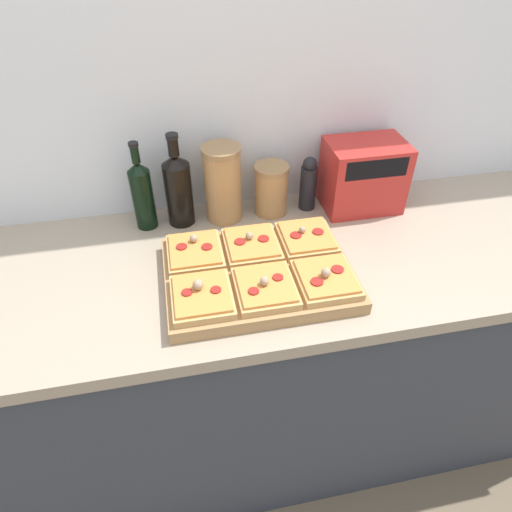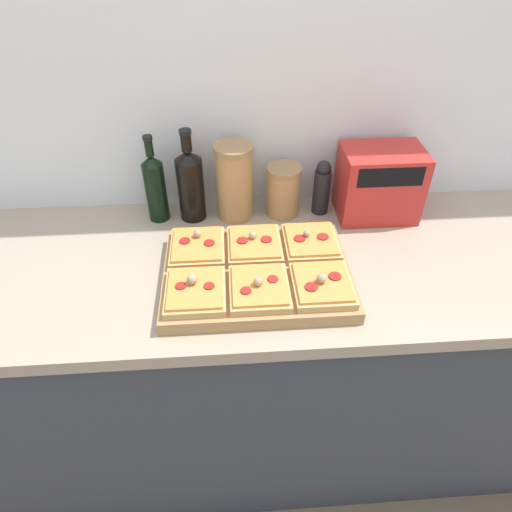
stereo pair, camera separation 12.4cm
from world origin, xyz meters
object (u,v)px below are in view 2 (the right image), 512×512
(cutting_board, at_px, (257,274))
(toaster_oven, at_px, (379,183))
(wine_bottle, at_px, (190,183))
(grain_jar_short, at_px, (283,191))
(pepper_mill, at_px, (322,188))
(grain_jar_tall, at_px, (234,182))
(olive_oil_bottle, at_px, (155,186))

(cutting_board, height_order, toaster_oven, toaster_oven)
(wine_bottle, xyz_separation_m, toaster_oven, (0.59, -0.02, -0.01))
(grain_jar_short, bearing_deg, pepper_mill, 0.00)
(wine_bottle, distance_m, grain_jar_tall, 0.14)
(pepper_mill, height_order, toaster_oven, toaster_oven)
(cutting_board, relative_size, pepper_mill, 2.73)
(pepper_mill, bearing_deg, grain_jar_tall, 180.00)
(cutting_board, bearing_deg, pepper_mill, 54.01)
(grain_jar_short, bearing_deg, grain_jar_tall, 180.00)
(grain_jar_tall, height_order, pepper_mill, grain_jar_tall)
(cutting_board, relative_size, toaster_oven, 1.85)
(olive_oil_bottle, xyz_separation_m, grain_jar_short, (0.40, 0.00, -0.03))
(olive_oil_bottle, xyz_separation_m, wine_bottle, (0.11, 0.00, 0.01))
(toaster_oven, bearing_deg, olive_oil_bottle, 178.05)
(wine_bottle, xyz_separation_m, grain_jar_short, (0.29, 0.00, -0.04))
(wine_bottle, bearing_deg, toaster_oven, -2.31)
(grain_jar_tall, bearing_deg, cutting_board, -81.67)
(wine_bottle, relative_size, toaster_oven, 1.10)
(cutting_board, bearing_deg, grain_jar_tall, 98.33)
(wine_bottle, relative_size, pepper_mill, 1.62)
(cutting_board, relative_size, wine_bottle, 1.68)
(grain_jar_short, bearing_deg, cutting_board, -108.74)
(wine_bottle, distance_m, pepper_mill, 0.42)
(cutting_board, bearing_deg, grain_jar_short, 71.26)
(wine_bottle, xyz_separation_m, grain_jar_tall, (0.14, 0.00, 0.00))
(cutting_board, relative_size, grain_jar_tall, 2.05)
(cutting_board, height_order, wine_bottle, wine_bottle)
(olive_oil_bottle, distance_m, toaster_oven, 0.70)
(grain_jar_tall, bearing_deg, olive_oil_bottle, -180.00)
(olive_oil_bottle, relative_size, pepper_mill, 1.54)
(wine_bottle, bearing_deg, cutting_board, -60.10)
(olive_oil_bottle, bearing_deg, toaster_oven, -1.95)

